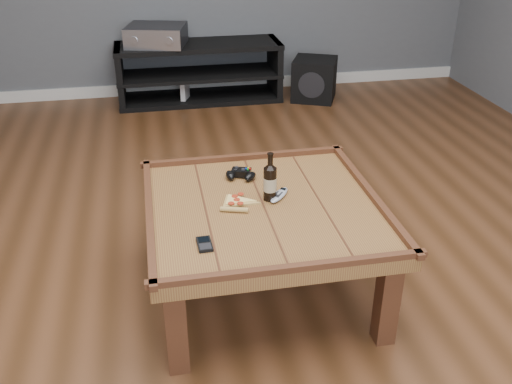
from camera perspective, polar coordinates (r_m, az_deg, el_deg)
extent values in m
plane|color=#3F2412|center=(2.70, 0.70, -9.69)|extent=(6.00, 6.00, 0.00)
cube|color=silver|center=(5.35, -5.85, 10.48)|extent=(5.00, 0.02, 0.10)
cube|color=brown|center=(2.47, 0.76, -1.97)|extent=(1.00, 1.00, 0.06)
cube|color=#3B200F|center=(2.22, -7.98, -13.42)|extent=(0.08, 0.08, 0.39)
cube|color=#3B200F|center=(2.38, 12.96, -10.65)|extent=(0.08, 0.08, 0.39)
cube|color=#3B200F|center=(2.91, -9.11, -2.49)|extent=(0.08, 0.08, 0.39)
cube|color=#3B200F|center=(3.03, 6.92, -0.97)|extent=(0.08, 0.08, 0.39)
cube|color=#3B200F|center=(2.87, -1.19, 3.54)|extent=(1.03, 0.03, 0.03)
cube|color=#3B200F|center=(2.05, 3.52, -7.62)|extent=(1.03, 0.03, 0.03)
cube|color=#3B200F|center=(2.58, 11.38, -0.08)|extent=(0.03, 1.03, 0.03)
cube|color=#3B200F|center=(2.41, -10.62, -2.16)|extent=(0.03, 1.03, 0.03)
cube|color=black|center=(5.00, -5.81, 14.37)|extent=(1.40, 0.45, 0.04)
cube|color=black|center=(5.07, -5.67, 11.62)|extent=(1.40, 0.45, 0.03)
cube|color=black|center=(5.13, -5.56, 9.37)|extent=(1.40, 0.45, 0.04)
cube|color=black|center=(5.05, -13.41, 11.18)|extent=(0.05, 0.44, 0.50)
cube|color=black|center=(5.16, 1.91, 12.28)|extent=(0.05, 0.44, 0.50)
cylinder|color=black|center=(2.47, 1.41, 0.81)|extent=(0.06, 0.06, 0.15)
cone|color=black|center=(2.43, 1.43, 2.66)|extent=(0.05, 0.05, 0.03)
cylinder|color=black|center=(2.42, 1.44, 3.23)|extent=(0.02, 0.02, 0.05)
cylinder|color=black|center=(2.41, 1.45, 3.83)|extent=(0.03, 0.03, 0.01)
cylinder|color=tan|center=(2.47, 1.41, 0.81)|extent=(0.06, 0.06, 0.06)
cube|color=black|center=(2.69, -1.48, 1.99)|extent=(0.10, 0.08, 0.03)
ellipsoid|color=black|center=(2.67, -2.60, 1.69)|extent=(0.04, 0.08, 0.04)
ellipsoid|color=black|center=(2.66, -0.58, 1.57)|extent=(0.08, 0.08, 0.04)
cylinder|color=black|center=(2.70, -1.96, 2.46)|extent=(0.02, 0.02, 0.01)
cylinder|color=black|center=(2.68, -1.29, 2.25)|extent=(0.02, 0.02, 0.01)
cylinder|color=yellow|center=(2.70, -0.78, 2.43)|extent=(0.01, 0.01, 0.01)
cylinder|color=red|center=(2.69, -0.62, 2.34)|extent=(0.01, 0.01, 0.01)
cylinder|color=#0C33CC|center=(2.69, -0.99, 2.36)|extent=(0.01, 0.01, 0.01)
cylinder|color=#0C9919|center=(2.68, -0.83, 2.27)|extent=(0.01, 0.01, 0.01)
cylinder|color=tan|center=(2.40, -2.19, -1.76)|extent=(0.12, 0.05, 0.02)
cylinder|color=#A92E15|center=(2.44, -2.49, -1.14)|extent=(0.03, 0.03, 0.00)
cylinder|color=#A92E15|center=(2.44, -1.58, -1.13)|extent=(0.03, 0.03, 0.00)
cylinder|color=#A92E15|center=(2.47, -1.94, -0.76)|extent=(0.03, 0.03, 0.00)
cylinder|color=#A92E15|center=(2.50, -2.14, -0.41)|extent=(0.03, 0.03, 0.00)
cylinder|color=#A92E15|center=(2.51, -1.54, -0.20)|extent=(0.03, 0.03, 0.00)
cube|color=black|center=(2.19, -5.17, -5.22)|extent=(0.06, 0.10, 0.01)
cube|color=black|center=(2.21, -5.26, -4.74)|extent=(0.04, 0.04, 0.00)
cube|color=black|center=(2.17, -5.09, -5.42)|extent=(0.04, 0.04, 0.00)
ellipsoid|color=#A0A4AE|center=(2.52, 2.33, -0.29)|extent=(0.13, 0.15, 0.02)
cube|color=black|center=(2.55, 2.73, 0.31)|extent=(0.03, 0.03, 0.00)
cube|color=black|center=(2.50, 2.22, -0.23)|extent=(0.05, 0.06, 0.00)
cube|color=black|center=(4.96, -9.93, 15.19)|extent=(0.54, 0.48, 0.16)
cube|color=#A4A6AD|center=(4.78, -10.41, 14.67)|extent=(0.45, 0.12, 0.16)
cylinder|color=#A4A6AD|center=(4.81, -12.12, 14.58)|extent=(0.06, 0.03, 0.06)
cylinder|color=#A4A6AD|center=(4.74, -8.72, 14.69)|extent=(0.06, 0.03, 0.06)
cube|color=black|center=(5.11, 5.85, 11.16)|extent=(0.47, 0.47, 0.36)
cylinder|color=black|center=(4.94, 5.57, 10.58)|extent=(0.21, 0.10, 0.22)
cube|color=slate|center=(5.06, -7.05, 8.89)|extent=(0.14, 0.18, 0.01)
cube|color=silver|center=(5.03, -7.12, 9.99)|extent=(0.09, 0.15, 0.19)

